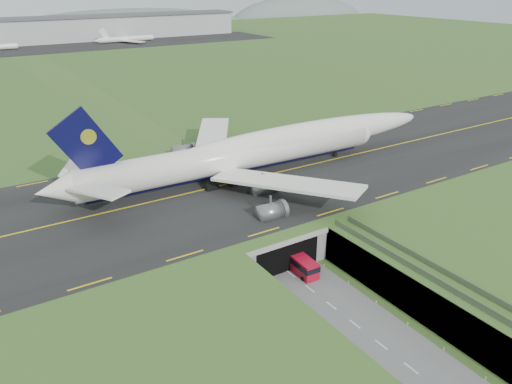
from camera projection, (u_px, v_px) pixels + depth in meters
ground at (318, 297)px, 75.01m from camera, size 900.00×900.00×0.00m
airfield_deck at (319, 280)px, 73.83m from camera, size 800.00×800.00×6.00m
trench_road at (352, 323)px, 69.15m from camera, size 12.00×75.00×0.20m
taxiway at (214, 188)px, 98.22m from camera, size 800.00×44.00×0.18m
tunnel_portal at (259, 233)px, 86.67m from camera, size 17.00×22.30×6.00m
guideway at (483, 309)px, 63.47m from camera, size 3.00×53.00×7.05m
jumbo_jet at (263, 150)px, 103.82m from camera, size 89.02×58.25×19.27m
shuttle_tram at (301, 265)px, 80.43m from camera, size 2.90×6.99×2.83m
cargo_terminal at (7, 32)px, 301.83m from camera, size 320.00×67.00×15.60m
distant_hills at (69, 37)px, 441.96m from camera, size 700.00×91.00×60.00m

